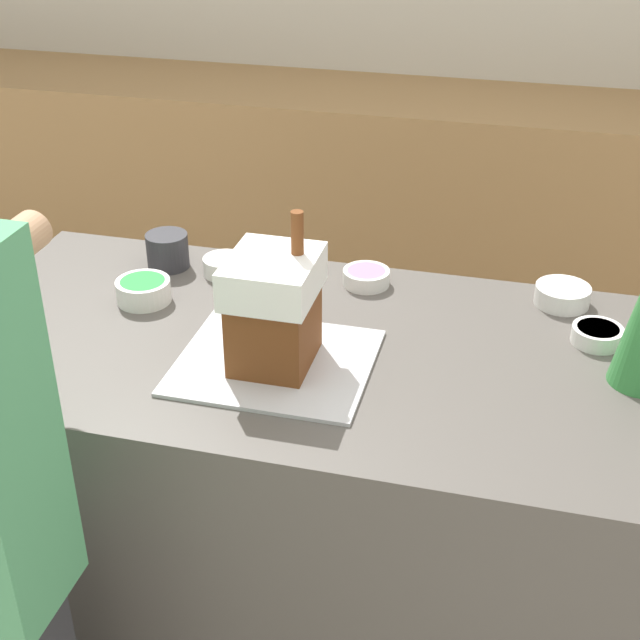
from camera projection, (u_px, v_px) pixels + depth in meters
The scene contains 10 objects.
back_cabinet_block at pixel (452, 211), 3.62m from camera, with size 6.00×0.60×0.93m.
kitchen_island at pixel (349, 522), 2.03m from camera, with size 1.72×0.77×0.93m.
baking_tray at pixel (275, 362), 1.76m from camera, with size 0.38×0.34×0.01m.
gingerbread_house at pixel (274, 307), 1.70m from camera, with size 0.16×0.19×0.31m.
candy_bowl_near_tray_right at pixel (143, 290), 1.97m from camera, with size 0.12×0.12×0.05m.
candy_bowl_far_left at pixel (366, 277), 2.04m from camera, with size 0.11×0.11×0.04m.
candy_bowl_beside_tree at pixel (597, 334), 1.82m from camera, with size 0.10×0.10×0.04m.
candy_bowl_behind_tray at pixel (563, 294), 1.96m from camera, with size 0.12×0.12×0.04m.
candy_bowl_far_right at pixel (225, 265), 2.09m from camera, with size 0.10×0.10×0.04m.
mug at pixel (168, 251), 2.11m from camera, with size 0.10×0.10×0.08m.
Camera 1 is at (0.32, -1.50, 1.87)m, focal length 50.00 mm.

